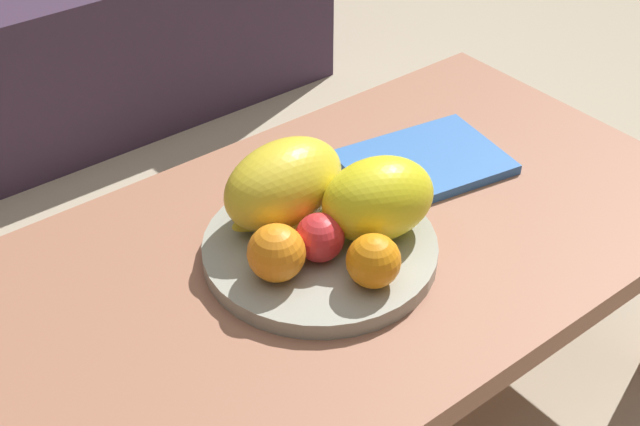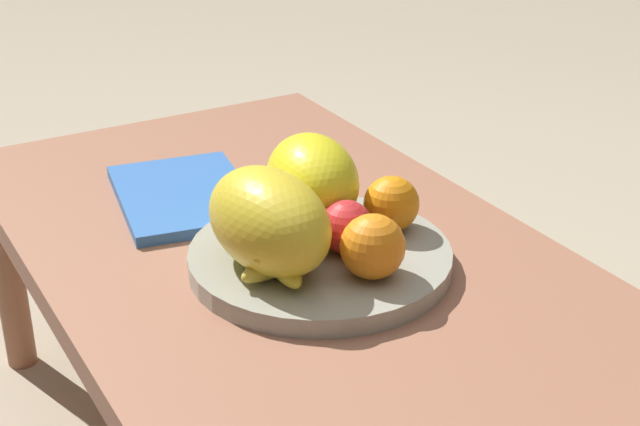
{
  "view_description": "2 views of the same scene",
  "coord_description": "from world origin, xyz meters",
  "px_view_note": "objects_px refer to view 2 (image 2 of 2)",
  "views": [
    {
      "loc": [
        -0.54,
        -0.71,
        1.15
      ],
      "look_at": [
        0.01,
        -0.01,
        0.46
      ],
      "focal_mm": 46.81,
      "sensor_mm": 36.0,
      "label": 1
    },
    {
      "loc": [
        -0.88,
        0.51,
        0.96
      ],
      "look_at": [
        0.01,
        -0.01,
        0.46
      ],
      "focal_mm": 52.91,
      "sensor_mm": 36.0,
      "label": 2
    }
  ],
  "objects_px": {
    "orange_left": "(391,204)",
    "magazine": "(184,195)",
    "banana_bunch": "(276,245)",
    "melon_large_front": "(267,219)",
    "apple_left": "(346,227)",
    "coffee_table": "(318,298)",
    "melon_smaller_beside": "(312,180)",
    "orange_front": "(373,247)",
    "fruit_bowl": "(320,258)"
  },
  "relations": [
    {
      "from": "orange_left",
      "to": "magazine",
      "type": "relative_size",
      "value": 0.29
    },
    {
      "from": "banana_bunch",
      "to": "magazine",
      "type": "distance_m",
      "value": 0.29
    },
    {
      "from": "melon_large_front",
      "to": "banana_bunch",
      "type": "relative_size",
      "value": 1.15
    },
    {
      "from": "magazine",
      "to": "apple_left",
      "type": "bearing_deg",
      "value": -151.51
    },
    {
      "from": "coffee_table",
      "to": "melon_smaller_beside",
      "type": "xyz_separation_m",
      "value": [
        0.08,
        -0.04,
        0.12
      ]
    },
    {
      "from": "melon_large_front",
      "to": "apple_left",
      "type": "bearing_deg",
      "value": -100.04
    },
    {
      "from": "melon_large_front",
      "to": "apple_left",
      "type": "height_order",
      "value": "melon_large_front"
    },
    {
      "from": "coffee_table",
      "to": "melon_large_front",
      "type": "bearing_deg",
      "value": 86.53
    },
    {
      "from": "melon_large_front",
      "to": "melon_smaller_beside",
      "type": "bearing_deg",
      "value": -53.23
    },
    {
      "from": "orange_left",
      "to": "banana_bunch",
      "type": "height_order",
      "value": "orange_left"
    },
    {
      "from": "orange_front",
      "to": "banana_bunch",
      "type": "bearing_deg",
      "value": 50.19
    },
    {
      "from": "orange_left",
      "to": "magazine",
      "type": "bearing_deg",
      "value": 33.96
    },
    {
      "from": "coffee_table",
      "to": "magazine",
      "type": "xyz_separation_m",
      "value": [
        0.27,
        0.06,
        0.05
      ]
    },
    {
      "from": "orange_front",
      "to": "orange_left",
      "type": "height_order",
      "value": "orange_front"
    },
    {
      "from": "apple_left",
      "to": "melon_large_front",
      "type": "bearing_deg",
      "value": 79.96
    },
    {
      "from": "fruit_bowl",
      "to": "melon_large_front",
      "type": "height_order",
      "value": "melon_large_front"
    },
    {
      "from": "magazine",
      "to": "melon_large_front",
      "type": "bearing_deg",
      "value": -170.34
    },
    {
      "from": "melon_smaller_beside",
      "to": "apple_left",
      "type": "height_order",
      "value": "melon_smaller_beside"
    },
    {
      "from": "coffee_table",
      "to": "melon_smaller_beside",
      "type": "height_order",
      "value": "melon_smaller_beside"
    },
    {
      "from": "apple_left",
      "to": "coffee_table",
      "type": "bearing_deg",
      "value": 67.4
    },
    {
      "from": "melon_large_front",
      "to": "orange_left",
      "type": "bearing_deg",
      "value": -88.07
    },
    {
      "from": "coffee_table",
      "to": "melon_smaller_beside",
      "type": "distance_m",
      "value": 0.15
    },
    {
      "from": "melon_smaller_beside",
      "to": "banana_bunch",
      "type": "height_order",
      "value": "melon_smaller_beside"
    },
    {
      "from": "melon_smaller_beside",
      "to": "banana_bunch",
      "type": "xyz_separation_m",
      "value": [
        -0.09,
        0.1,
        -0.03
      ]
    },
    {
      "from": "melon_large_front",
      "to": "banana_bunch",
      "type": "distance_m",
      "value": 0.03
    },
    {
      "from": "coffee_table",
      "to": "apple_left",
      "type": "relative_size",
      "value": 18.35
    },
    {
      "from": "apple_left",
      "to": "banana_bunch",
      "type": "bearing_deg",
      "value": 86.42
    },
    {
      "from": "fruit_bowl",
      "to": "melon_large_front",
      "type": "bearing_deg",
      "value": 92.17
    },
    {
      "from": "coffee_table",
      "to": "fruit_bowl",
      "type": "xyz_separation_m",
      "value": [
        0.01,
        -0.01,
        0.05
      ]
    },
    {
      "from": "melon_smaller_beside",
      "to": "banana_bunch",
      "type": "bearing_deg",
      "value": 132.12
    },
    {
      "from": "fruit_bowl",
      "to": "orange_front",
      "type": "height_order",
      "value": "orange_front"
    },
    {
      "from": "orange_front",
      "to": "orange_left",
      "type": "bearing_deg",
      "value": -43.88
    },
    {
      "from": "fruit_bowl",
      "to": "apple_left",
      "type": "bearing_deg",
      "value": -128.9
    },
    {
      "from": "orange_left",
      "to": "melon_smaller_beside",
      "type": "bearing_deg",
      "value": 46.03
    },
    {
      "from": "fruit_bowl",
      "to": "orange_front",
      "type": "bearing_deg",
      "value": -167.09
    },
    {
      "from": "fruit_bowl",
      "to": "coffee_table",
      "type": "bearing_deg",
      "value": 133.44
    },
    {
      "from": "magazine",
      "to": "coffee_table",
      "type": "bearing_deg",
      "value": -156.84
    },
    {
      "from": "melon_large_front",
      "to": "banana_bunch",
      "type": "xyz_separation_m",
      "value": [
        -0.01,
        -0.01,
        -0.03
      ]
    },
    {
      "from": "orange_front",
      "to": "banana_bunch",
      "type": "height_order",
      "value": "orange_front"
    },
    {
      "from": "melon_smaller_beside",
      "to": "magazine",
      "type": "height_order",
      "value": "melon_smaller_beside"
    },
    {
      "from": "magazine",
      "to": "banana_bunch",
      "type": "bearing_deg",
      "value": -169.22
    },
    {
      "from": "melon_smaller_beside",
      "to": "apple_left",
      "type": "xyz_separation_m",
      "value": [
        -0.1,
        0.01,
        -0.02
      ]
    },
    {
      "from": "orange_left",
      "to": "apple_left",
      "type": "bearing_deg",
      "value": 105.88
    },
    {
      "from": "coffee_table",
      "to": "melon_large_front",
      "type": "xyz_separation_m",
      "value": [
        0.0,
        0.07,
        0.13
      ]
    },
    {
      "from": "fruit_bowl",
      "to": "orange_left",
      "type": "distance_m",
      "value": 0.12
    },
    {
      "from": "orange_left",
      "to": "banana_bunch",
      "type": "xyz_separation_m",
      "value": [
        -0.02,
        0.17,
        -0.01
      ]
    },
    {
      "from": "fruit_bowl",
      "to": "apple_left",
      "type": "height_order",
      "value": "apple_left"
    },
    {
      "from": "coffee_table",
      "to": "melon_large_front",
      "type": "relative_size",
      "value": 6.49
    },
    {
      "from": "banana_bunch",
      "to": "fruit_bowl",
      "type": "bearing_deg",
      "value": -78.04
    },
    {
      "from": "coffee_table",
      "to": "fruit_bowl",
      "type": "distance_m",
      "value": 0.05
    }
  ]
}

